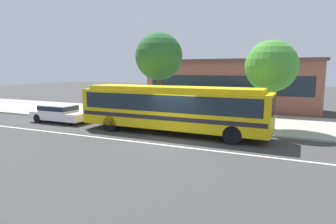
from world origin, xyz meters
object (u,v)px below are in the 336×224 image
(transit_bus, at_px, (172,106))
(street_tree_near_stop, at_px, (159,57))
(sedan_behind_bus, at_px, (60,112))
(street_tree_mid_block, at_px, (271,67))
(pedestrian_waiting_near_sign, at_px, (197,112))
(pedestrian_walking_along_curb, at_px, (201,111))

(transit_bus, distance_m, street_tree_near_stop, 5.28)
(sedan_behind_bus, height_order, street_tree_mid_block, street_tree_mid_block)
(street_tree_near_stop, distance_m, street_tree_mid_block, 7.82)
(transit_bus, bearing_deg, street_tree_near_stop, 126.19)
(street_tree_mid_block, bearing_deg, pedestrian_waiting_near_sign, -163.47)
(sedan_behind_bus, bearing_deg, pedestrian_walking_along_curb, 13.25)
(transit_bus, bearing_deg, pedestrian_waiting_near_sign, 67.08)
(sedan_behind_bus, relative_size, street_tree_mid_block, 0.79)
(transit_bus, xyz_separation_m, street_tree_near_stop, (-2.52, 3.44, 3.11))
(sedan_behind_bus, xyz_separation_m, pedestrian_walking_along_curb, (10.09, 2.38, 0.37))
(pedestrian_waiting_near_sign, xyz_separation_m, pedestrian_walking_along_curb, (0.14, 0.34, -0.01))
(sedan_behind_bus, xyz_separation_m, street_tree_near_stop, (6.53, 3.34, 4.05))
(transit_bus, xyz_separation_m, sedan_behind_bus, (-9.04, 0.11, -0.94))
(pedestrian_walking_along_curb, bearing_deg, sedan_behind_bus, -166.75)
(sedan_behind_bus, bearing_deg, pedestrian_waiting_near_sign, 11.53)
(sedan_behind_bus, distance_m, pedestrian_waiting_near_sign, 10.16)
(sedan_behind_bus, relative_size, street_tree_near_stop, 0.68)
(transit_bus, xyz_separation_m, pedestrian_walking_along_curb, (1.04, 2.48, -0.57))
(street_tree_mid_block, bearing_deg, transit_bus, -146.91)
(transit_bus, relative_size, pedestrian_waiting_near_sign, 6.94)
(pedestrian_waiting_near_sign, bearing_deg, sedan_behind_bus, -168.47)
(sedan_behind_bus, relative_size, pedestrian_walking_along_curb, 2.64)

